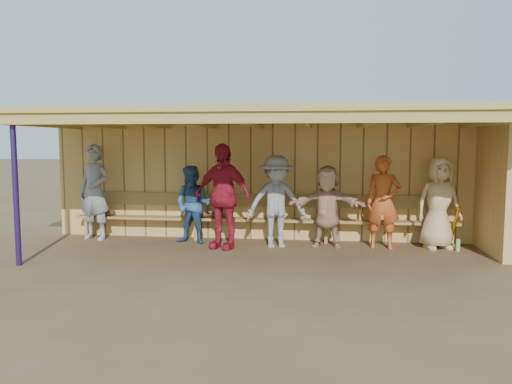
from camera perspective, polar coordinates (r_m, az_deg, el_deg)
ground at (r=8.97m, az=-0.28°, el=-6.91°), size 90.00×90.00×0.00m
player_a at (r=10.53m, az=-17.97°, el=0.00°), size 0.80×0.63×1.93m
player_c at (r=9.70m, az=-7.22°, el=-1.47°), size 0.83×0.70×1.51m
player_d at (r=9.20m, az=-3.86°, el=-0.48°), size 1.23×0.83×1.94m
player_e at (r=9.28m, az=2.35°, el=-1.10°), size 1.24×0.90×1.72m
player_f at (r=9.39m, az=8.13°, el=-1.65°), size 1.45×0.57×1.53m
player_g at (r=9.47m, az=14.32°, el=-1.13°), size 0.66×0.46×1.72m
player_h at (r=9.74m, az=20.14°, el=-1.19°), size 0.94×0.73×1.70m
dugout_structure at (r=9.40m, az=2.62°, el=4.09°), size 8.80×3.20×2.50m
bench at (r=9.96m, az=0.55°, el=-2.55°), size 7.60×0.34×0.93m
dugout_equipment at (r=9.97m, az=-4.16°, el=-2.78°), size 7.02×0.62×0.80m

